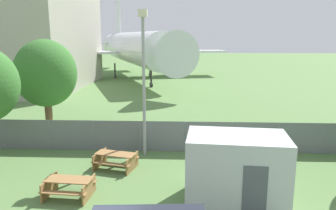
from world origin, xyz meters
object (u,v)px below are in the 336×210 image
Objects in this scene: picnic_bench_near_cabin at (69,185)px; airplane at (134,48)px; picnic_bench_open_grass at (116,159)px; tree_near_hangar at (46,74)px; portable_cabin at (236,169)px.

airplane is at bearing 94.41° from picnic_bench_near_cabin.
tree_near_hangar is at bearing 133.76° from picnic_bench_open_grass.
portable_cabin is 0.64× the size of tree_near_hangar.
portable_cabin is at bearing -0.66° from picnic_bench_near_cabin.
tree_near_hangar reaches higher than picnic_bench_open_grass.
airplane reaches higher than picnic_bench_open_grass.
portable_cabin is at bearing -6.91° from airplane.
portable_cabin reaches higher than picnic_bench_open_grass.
tree_near_hangar is (-4.36, 8.82, 3.44)m from picnic_bench_near_cabin.
airplane is 37.99m from picnic_bench_near_cabin.
picnic_bench_near_cabin is at bearing -113.45° from picnic_bench_open_grass.
picnic_bench_near_cabin is at bearing -63.71° from tree_near_hangar.
picnic_bench_near_cabin is 10.42m from tree_near_hangar.
portable_cabin reaches higher than picnic_bench_near_cabin.
picnic_bench_near_cabin is 0.88× the size of picnic_bench_open_grass.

